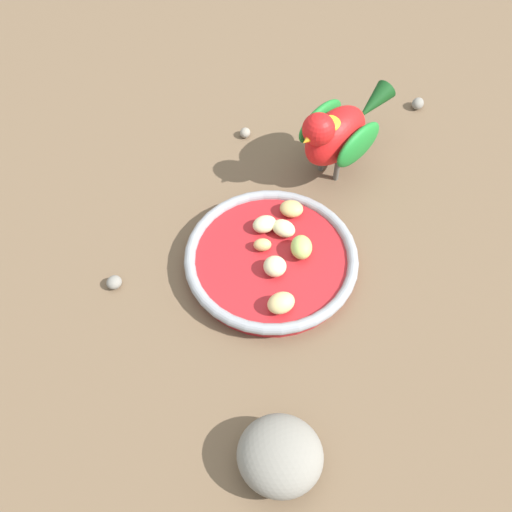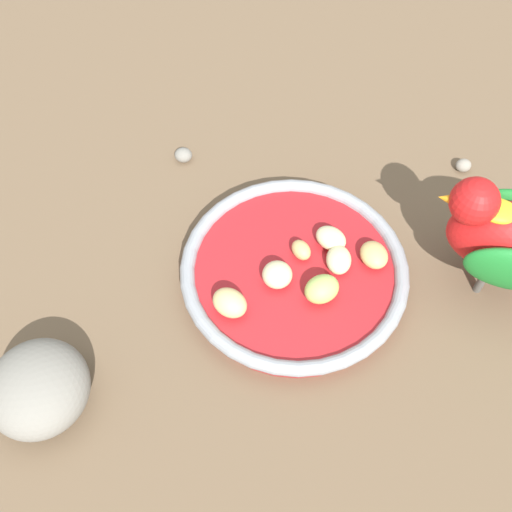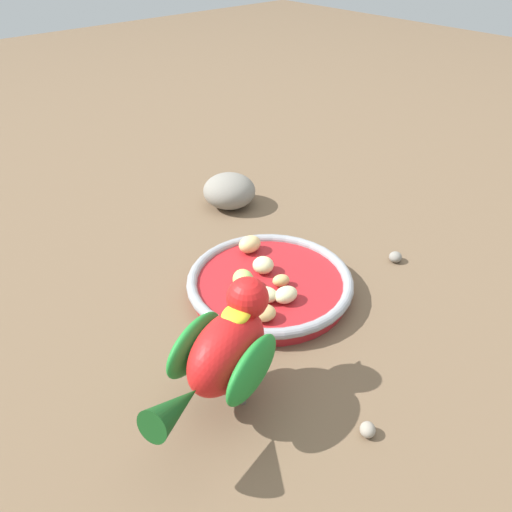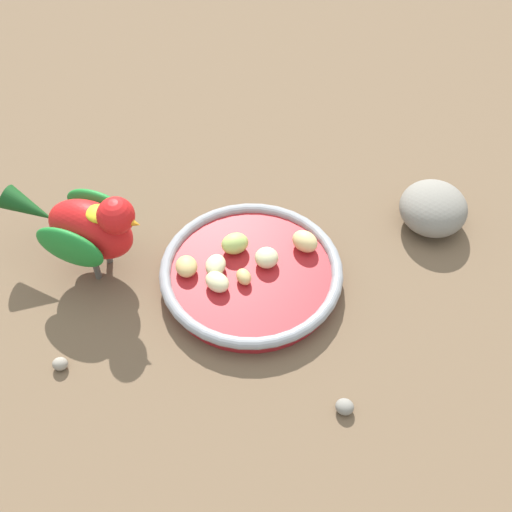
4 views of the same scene
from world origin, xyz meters
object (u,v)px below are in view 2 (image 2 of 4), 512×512
apple_piece_2 (322,289)px  apple_piece_5 (329,237)px  apple_piece_4 (301,250)px  rock_large (38,388)px  apple_piece_0 (230,303)px  feeding_bowl (294,272)px  pebble_1 (463,165)px  apple_piece_3 (277,275)px  pebble_0 (183,155)px  apple_piece_1 (339,260)px  apple_piece_6 (374,255)px

apple_piece_2 → apple_piece_5: apple_piece_2 is taller
apple_piece_4 → rock_large: (-0.26, 0.12, -0.00)m
apple_piece_0 → apple_piece_5: apple_piece_0 is taller
feeding_bowl → pebble_1: size_ratio=12.82×
apple_piece_3 → pebble_1: 0.29m
apple_piece_3 → rock_large: (-0.22, 0.12, -0.00)m
apple_piece_4 → pebble_0: 0.21m
feeding_bowl → apple_piece_5: 0.05m
apple_piece_1 → rock_large: size_ratio=0.35×
apple_piece_3 → rock_large: bearing=152.4°
apple_piece_1 → pebble_1: size_ratio=1.83×
apple_piece_0 → pebble_0: bearing=49.8°
feeding_bowl → apple_piece_5: bearing=-15.3°
apple_piece_4 → pebble_1: size_ratio=1.32×
apple_piece_4 → apple_piece_5: size_ratio=0.72×
apple_piece_1 → apple_piece_3: bearing=140.5°
apple_piece_1 → apple_piece_4: size_ratio=1.38×
apple_piece_6 → pebble_1: apple_piece_6 is taller
apple_piece_3 → pebble_0: bearing=64.3°
apple_piece_4 → rock_large: rock_large is taller
apple_piece_1 → pebble_1: (0.22, -0.05, -0.02)m
apple_piece_6 → pebble_0: bearing=86.3°
apple_piece_3 → apple_piece_4: 0.04m
apple_piece_2 → apple_piece_3: bearing=101.8°
feeding_bowl → rock_large: (-0.25, 0.12, 0.01)m
apple_piece_4 → rock_large: size_ratio=0.26×
apple_piece_1 → apple_piece_6: (0.03, -0.03, -0.00)m
apple_piece_3 → pebble_1: bearing=-19.3°
apple_piece_2 → rock_large: 0.28m
apple_piece_3 → apple_piece_4: bearing=-4.7°
apple_piece_2 → apple_piece_6: apple_piece_2 is taller
feeding_bowl → apple_piece_5: (0.05, -0.01, 0.02)m
apple_piece_3 → apple_piece_6: 0.10m
apple_piece_0 → apple_piece_1: size_ratio=1.08×
apple_piece_0 → pebble_0: size_ratio=1.70×
rock_large → apple_piece_5: bearing=-25.0°
apple_piece_2 → apple_piece_5: 0.07m
apple_piece_0 → apple_piece_6: bearing=-34.7°
apple_piece_4 → pebble_1: bearing=-21.7°
apple_piece_1 → rock_large: (-0.27, 0.16, -0.00)m
apple_piece_4 → rock_large: 0.29m
apple_piece_0 → pebble_1: apple_piece_0 is taller
feeding_bowl → apple_piece_1: size_ratio=7.02×
rock_large → pebble_0: bearing=14.3°
apple_piece_5 → rock_large: size_ratio=0.36×
apple_piece_2 → pebble_1: bearing=-10.5°
apple_piece_0 → apple_piece_2: bearing=-46.6°
apple_piece_0 → apple_piece_4: 0.10m
feeding_bowl → apple_piece_1: bearing=-50.6°
apple_piece_0 → rock_large: bearing=150.5°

